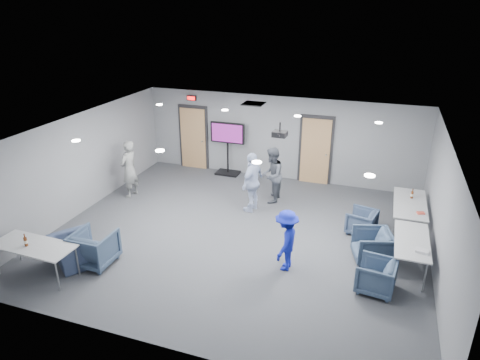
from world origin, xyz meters
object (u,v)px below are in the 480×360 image
(bottle_right, at_px, (412,195))
(tv_stand, at_px, (228,145))
(table_right_a, at_px, (410,204))
(table_right_b, at_px, (412,242))
(chair_front_a, at_px, (94,248))
(chair_front_b, at_px, (73,251))
(chair_right_a, at_px, (361,222))
(chair_right_b, at_px, (372,246))
(chair_right_c, at_px, (376,276))
(person_c, at_px, (252,182))
(table_front_left, at_px, (34,247))
(person_a, at_px, (129,169))
(person_d, at_px, (286,240))
(projector, at_px, (280,134))
(bottle_front, at_px, (26,241))
(person_b, at_px, (272,175))

(bottle_right, bearing_deg, tv_stand, 162.96)
(table_right_a, relative_size, table_right_b, 1.11)
(chair_front_a, bearing_deg, chair_front_b, 18.51)
(chair_right_a, bearing_deg, chair_front_a, -45.98)
(chair_right_b, xyz_separation_m, chair_right_c, (0.14, -1.11, -0.03))
(chair_right_b, bearing_deg, person_c, -131.45)
(table_right_a, relative_size, table_front_left, 1.04)
(person_a, xyz_separation_m, chair_right_a, (6.67, -0.04, -0.55))
(person_d, bearing_deg, person_c, -144.37)
(person_d, bearing_deg, table_right_b, 112.04)
(chair_front_a, bearing_deg, table_right_b, -163.32)
(chair_right_a, distance_m, projector, 3.01)
(chair_right_b, xyz_separation_m, table_right_b, (0.79, -0.10, 0.32))
(chair_right_c, bearing_deg, bottle_front, -67.80)
(table_front_left, bearing_deg, person_d, 23.10)
(table_right_a, bearing_deg, bottle_front, 122.22)
(person_b, xyz_separation_m, chair_front_a, (-2.85, -4.38, -0.42))
(chair_right_a, relative_size, chair_front_b, 0.70)
(person_c, height_order, bottle_front, person_c)
(bottle_front, bearing_deg, person_a, 92.80)
(person_d, bearing_deg, person_a, -108.84)
(table_front_left, bearing_deg, person_a, 95.77)
(person_c, relative_size, chair_right_a, 2.46)
(bottle_front, bearing_deg, chair_front_b, 51.34)
(chair_front_a, distance_m, tv_stand, 6.09)
(table_front_left, xyz_separation_m, bottle_front, (-0.10, -0.08, 0.15))
(table_right_a, height_order, bottle_right, bottle_right)
(person_b, bearing_deg, person_d, 17.93)
(table_right_a, distance_m, table_right_b, 1.90)
(chair_right_c, height_order, bottle_right, bottle_right)
(chair_right_a, bearing_deg, projector, -75.74)
(person_b, xyz_separation_m, chair_right_a, (2.62, -1.06, -0.50))
(person_a, bearing_deg, bottle_front, 8.51)
(table_front_left, relative_size, projector, 5.03)
(bottle_front, bearing_deg, projector, 43.65)
(projector, bearing_deg, chair_right_a, 4.40)
(chair_right_a, distance_m, table_right_a, 1.31)
(bottle_front, bearing_deg, person_d, 21.98)
(person_c, xyz_separation_m, table_front_left, (-3.39, -4.41, -0.16))
(chair_right_b, height_order, tv_stand, tv_stand)
(person_a, distance_m, person_c, 3.71)
(person_d, height_order, chair_right_c, person_d)
(chair_front_b, bearing_deg, tv_stand, -65.63)
(table_right_b, relative_size, bottle_right, 6.38)
(chair_right_a, bearing_deg, person_a, -77.63)
(person_b, height_order, chair_front_b, person_b)
(chair_right_b, bearing_deg, chair_front_b, -86.41)
(bottle_front, bearing_deg, chair_right_a, 32.75)
(person_d, bearing_deg, bottle_front, -64.30)
(chair_front_a, distance_m, projector, 5.06)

